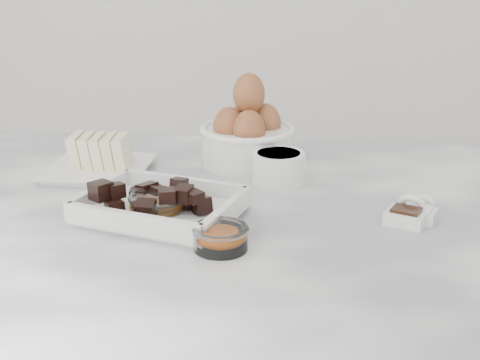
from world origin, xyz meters
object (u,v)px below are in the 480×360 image
Objects in this scene: honey_bowl at (157,206)px; zest_bowl at (221,237)px; vanilla_spoon at (407,213)px; salt_spoon at (420,211)px; chocolate_dish at (160,201)px; butter_plate at (96,159)px; sugar_ramekin at (278,167)px; egg_bowl at (247,135)px.

zest_bowl is at bearing -42.56° from honey_bowl.
honey_bowl is 1.05× the size of vanilla_spoon.
honey_bowl and salt_spoon have the same top height.
zest_bowl is (0.10, -0.10, -0.01)m from chocolate_dish.
butter_plate reaches higher than sugar_ramekin.
honey_bowl is at bearing -112.17° from egg_bowl.
salt_spoon is (0.37, 0.03, -0.01)m from honey_bowl.
chocolate_dish reaches higher than zest_bowl.
chocolate_dish reaches higher than salt_spoon.
sugar_ramekin reaches higher than zest_bowl.
chocolate_dish is at bearing 50.69° from honey_bowl.
salt_spoon is at bearing 24.98° from zest_bowl.
zest_bowl is (-0.00, -0.35, -0.04)m from egg_bowl.
salt_spoon reaches higher than zest_bowl.
honey_bowl is (-0.16, -0.16, -0.01)m from sugar_ramekin.
butter_plate is at bearing -162.58° from egg_bowl.
egg_bowl is 0.35m from vanilla_spoon.
chocolate_dish is at bearing 134.91° from zest_bowl.
egg_bowl is at bearing 135.02° from vanilla_spoon.
butter_plate is at bearing 128.03° from honey_bowl.
egg_bowl is (-0.06, 0.10, 0.02)m from sugar_ramekin.
salt_spoon is at bearing 4.04° from chocolate_dish.
egg_bowl reaches higher than butter_plate.
salt_spoon is (0.26, -0.23, -0.04)m from egg_bowl.
egg_bowl is 0.35m from salt_spoon.
honey_bowl is (-0.00, -0.00, -0.01)m from chocolate_dish.
vanilla_spoon is at bearing 1.93° from chocolate_dish.
egg_bowl is at bearing 68.20° from chocolate_dish.
honey_bowl is at bearing -175.27° from salt_spoon.
butter_plate reaches higher than honey_bowl.
egg_bowl reaches higher than honey_bowl.
vanilla_spoon is (0.25, 0.11, -0.00)m from zest_bowl.
vanilla_spoon reaches higher than salt_spoon.
salt_spoon is (0.51, -0.15, -0.01)m from butter_plate.
honey_bowl is at bearing -135.45° from sugar_ramekin.
vanilla_spoon reaches higher than zest_bowl.
egg_bowl is 2.29× the size of zest_bowl.
sugar_ramekin is 0.51× the size of egg_bowl.
honey_bowl is 1.10× the size of zest_bowl.
zest_bowl is (-0.06, -0.26, -0.01)m from sugar_ramekin.
egg_bowl is 0.36m from zest_bowl.
vanilla_spoon is (0.19, -0.15, -0.01)m from sugar_ramekin.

